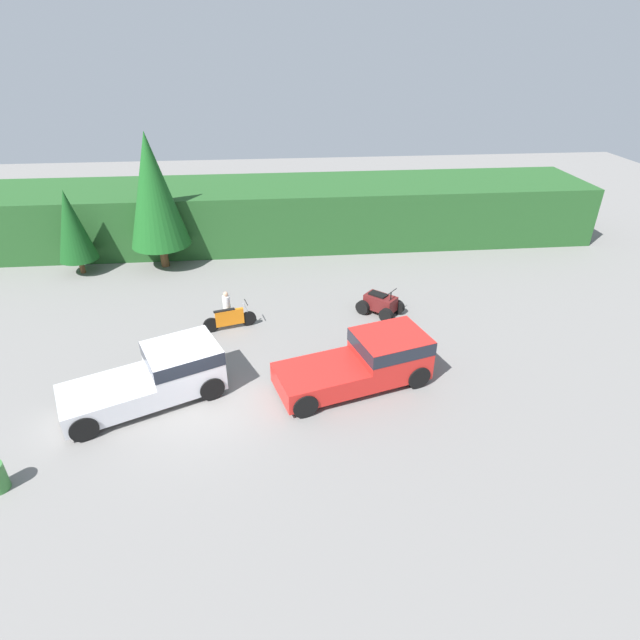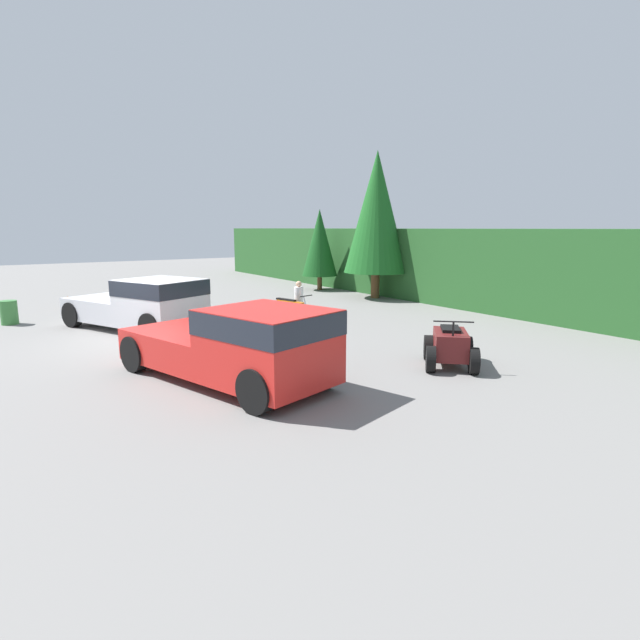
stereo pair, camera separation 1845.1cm
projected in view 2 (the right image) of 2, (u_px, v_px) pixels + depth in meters
ground_plane at (143, 340)px, 15.76m from camera, size 80.00×80.00×0.00m
hillside_backdrop at (479, 265)px, 24.16m from camera, size 44.00×6.00×3.46m
tree_left at (320, 243)px, 28.08m from camera, size 2.00×2.00×4.54m
tree_mid_left at (377, 213)px, 24.53m from camera, size 3.17×3.17×7.20m
pickup_truck_red at (240, 343)px, 11.09m from camera, size 5.94×3.62×1.82m
pickup_truck_second at (144, 303)px, 17.07m from camera, size 5.78×4.15×1.82m
dirt_bike at (290, 313)px, 17.91m from camera, size 2.29×0.85×1.19m
quad_atv at (450, 347)px, 12.72m from camera, size 2.25×2.21×1.28m
rider_person at (299, 301)px, 18.17m from camera, size 0.43×0.43×1.60m
traffic_cone at (68, 303)px, 21.97m from camera, size 0.42×0.42×0.55m
steel_barrel at (9, 313)px, 18.27m from camera, size 0.58×0.58×0.88m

